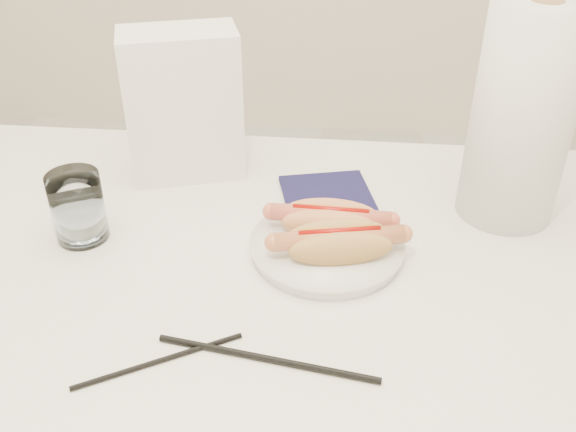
# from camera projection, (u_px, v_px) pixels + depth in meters

# --- Properties ---
(table) EXTENTS (1.20, 0.80, 0.75)m
(table) POSITION_uv_depth(u_px,v_px,m) (255.00, 313.00, 0.85)
(table) COLOR white
(table) RESTS_ON ground
(plate) EXTENTS (0.22, 0.22, 0.02)m
(plate) POSITION_uv_depth(u_px,v_px,m) (327.00, 248.00, 0.86)
(plate) COLOR white
(plate) RESTS_ON table
(hotdog_left) EXTENTS (0.16, 0.07, 0.04)m
(hotdog_left) POSITION_uv_depth(u_px,v_px,m) (330.00, 220.00, 0.86)
(hotdog_left) COLOR #EA945D
(hotdog_left) RESTS_ON plate
(hotdog_right) EXTENTS (0.17, 0.09, 0.05)m
(hotdog_right) POSITION_uv_depth(u_px,v_px,m) (339.00, 243.00, 0.82)
(hotdog_right) COLOR tan
(hotdog_right) RESTS_ON plate
(water_glass) EXTENTS (0.07, 0.07, 0.10)m
(water_glass) POSITION_uv_depth(u_px,v_px,m) (78.00, 207.00, 0.87)
(water_glass) COLOR silver
(water_glass) RESTS_ON table
(chopstick_near) EXTENTS (0.17, 0.10, 0.01)m
(chopstick_near) POSITION_uv_depth(u_px,v_px,m) (159.00, 361.00, 0.69)
(chopstick_near) COLOR black
(chopstick_near) RESTS_ON table
(chopstick_far) EXTENTS (0.25, 0.05, 0.01)m
(chopstick_far) POSITION_uv_depth(u_px,v_px,m) (267.00, 359.00, 0.69)
(chopstick_far) COLOR black
(chopstick_far) RESTS_ON table
(napkin_box) EXTENTS (0.19, 0.14, 0.23)m
(napkin_box) POSITION_uv_depth(u_px,v_px,m) (183.00, 105.00, 0.99)
(napkin_box) COLOR white
(napkin_box) RESTS_ON table
(navy_napkin) EXTENTS (0.16, 0.16, 0.01)m
(navy_napkin) POSITION_uv_depth(u_px,v_px,m) (327.00, 196.00, 0.98)
(navy_napkin) COLOR #15133C
(navy_napkin) RESTS_ON table
(paper_towel_roll) EXTENTS (0.14, 0.14, 0.31)m
(paper_towel_roll) POSITION_uv_depth(u_px,v_px,m) (523.00, 116.00, 0.86)
(paper_towel_roll) COLOR white
(paper_towel_roll) RESTS_ON table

